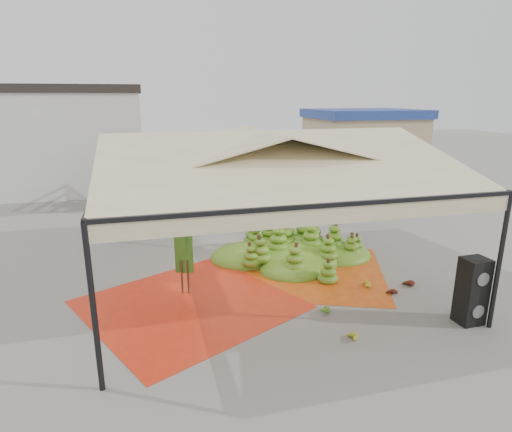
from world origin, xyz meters
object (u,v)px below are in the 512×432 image
object	(u,v)px
banana_heap	(295,240)
truck_right	(350,171)
vendor	(202,205)
speaker_stack	(472,291)
truck_left	(199,177)

from	to	relation	value
banana_heap	truck_right	distance (m)	8.54
vendor	speaker_stack	bearing A→B (deg)	126.23
banana_heap	speaker_stack	bearing A→B (deg)	-63.69
banana_heap	truck_left	world-z (taller)	truck_left
truck_right	speaker_stack	bearing A→B (deg)	-128.00
speaker_stack	truck_right	size ratio (longest dim) A/B	0.22
banana_heap	truck_left	xyz separation A→B (m)	(-2.04, 6.97, 0.84)
vendor	truck_right	distance (m)	8.22
banana_heap	truck_left	bearing A→B (deg)	106.32
speaker_stack	truck_right	world-z (taller)	truck_right
vendor	truck_right	xyz separation A→B (m)	(7.58, 3.14, 0.43)
banana_heap	vendor	distance (m)	4.33
banana_heap	truck_right	bearing A→B (deg)	52.34
truck_left	truck_right	xyz separation A→B (m)	(7.23, -0.24, -0.01)
truck_left	vendor	bearing A→B (deg)	-82.44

